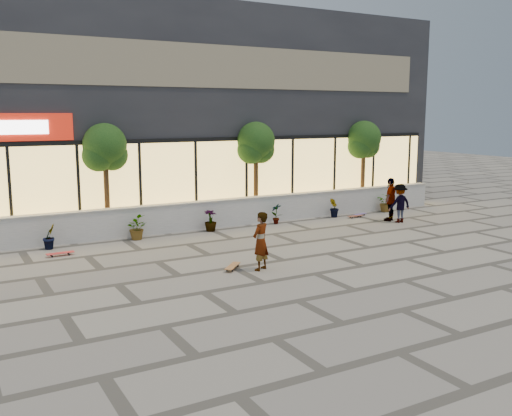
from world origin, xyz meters
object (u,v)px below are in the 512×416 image
tree_mideast (256,145)px  skater_right_near (391,199)px  tree_midwest (105,150)px  skateboard_right_far (360,214)px  skater_center (261,241)px  skateboard_center (233,266)px  skateboard_left (60,253)px  tree_east (364,142)px  skateboard_right_near (355,216)px  skater_right_far (400,203)px

tree_mideast → skater_right_near: bearing=-33.0°
tree_midwest → skateboard_right_far: size_ratio=5.12×
tree_mideast → skater_center: (-3.59, -6.64, -2.18)m
tree_midwest → skateboard_center: tree_midwest is taller
skateboard_left → skater_center: bearing=-46.3°
skateboard_center → skateboard_left: bearing=89.3°
skateboard_center → skateboard_right_far: 9.60m
tree_east → skateboard_right_near: bearing=-135.8°
tree_midwest → skateboard_right_near: bearing=-10.1°
tree_midwest → skater_center: (2.41, -6.64, -2.18)m
tree_east → skateboard_right_near: tree_east is taller
skater_right_far → skateboard_right_far: (-0.44, 1.85, -0.69)m
tree_midwest → skateboard_left: 4.27m
skater_right_near → skateboard_center: bearing=-10.2°
skateboard_left → skateboard_right_far: 12.26m
tree_mideast → skater_center: 7.86m
skater_right_far → skateboard_right_near: (-0.86, 1.62, -0.69)m
tree_mideast → skateboard_left: bearing=-163.9°
tree_east → skater_right_near: (-1.00, -2.92, -2.12)m
tree_mideast → tree_midwest: bearing=180.0°
skateboard_center → skateboard_right_far: (8.38, 4.69, -0.01)m
tree_midwest → tree_mideast: (6.00, 0.00, 0.00)m
tree_mideast → skateboard_center: tree_mideast is taller
tree_midwest → skateboard_center: (1.77, -6.19, -2.90)m
skater_right_near → tree_mideast: bearing=-63.8°
tree_mideast → skateboard_left: (-8.09, -2.33, -2.90)m
skater_right_near → skateboard_left: bearing=-33.5°
tree_mideast → skater_right_near: size_ratio=2.27×
tree_midwest → skater_right_far: size_ratio=2.57×
tree_midwest → skater_right_near: 11.10m
tree_midwest → skater_right_near: bearing=-15.5°
tree_east → skateboard_center: (-9.73, -6.19, -2.90)m
tree_mideast → tree_east: 5.50m
skater_center → skater_right_near: skater_right_near is taller
skateboard_right_far → tree_midwest: bearing=155.1°
tree_midwest → skateboard_left: tree_midwest is taller
tree_midwest → tree_mideast: size_ratio=1.00×
skater_right_near → skater_right_far: skater_right_near is taller
tree_midwest → skateboard_right_near: tree_midwest is taller
skater_center → skateboard_right_far: bearing=-175.2°
skater_right_near → tree_east: bearing=-139.7°
tree_east → skateboard_center: 11.89m
tree_mideast → skateboard_center: size_ratio=5.20×
skater_center → skater_right_far: 8.82m
skater_right_near → skateboard_right_near: 1.63m
skateboard_right_near → skateboard_center: bearing=-150.1°
tree_east → skateboard_right_far: tree_east is taller
skater_right_far → skateboard_center: (-8.81, -2.85, -0.68)m
skateboard_left → skateboard_right_far: bearing=1.4°
skateboard_right_near → tree_mideast: bearing=155.7°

